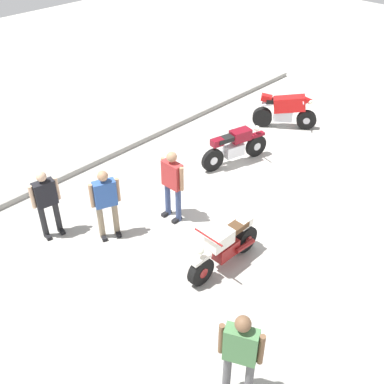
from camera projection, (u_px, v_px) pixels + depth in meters
The scene contains 9 objects.
ground_plane at pixel (272, 202), 11.48m from camera, with size 40.00×40.00×0.00m, color #ADAAA3.
curb_edge at pixel (147, 136), 14.05m from camera, with size 14.00×0.30×0.15m, color gray.
motorcycle_maroon_cruiser at pixel (235, 146), 12.65m from camera, with size 2.05×0.86×1.09m.
motorcycle_red_sportbike at pixel (286, 110), 14.33m from camera, with size 1.31×1.68×1.14m.
motorcycle_cream_vintage at pixel (225, 247), 9.42m from camera, with size 1.95×0.70×1.07m.
person_in_black_shirt at pixel (46, 200), 9.99m from camera, with size 0.64×0.37×1.63m.
person_in_blue_shirt at pixel (106, 200), 9.92m from camera, with size 0.64×0.45×1.68m.
person_in_red_shirt at pixel (172, 181), 10.42m from camera, with size 0.31×0.67×1.75m.
person_in_green_shirt at pixel (240, 352), 6.80m from camera, with size 0.47×0.65×1.77m.
Camera 1 is at (-7.98, -5.00, 6.86)m, focal length 43.90 mm.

